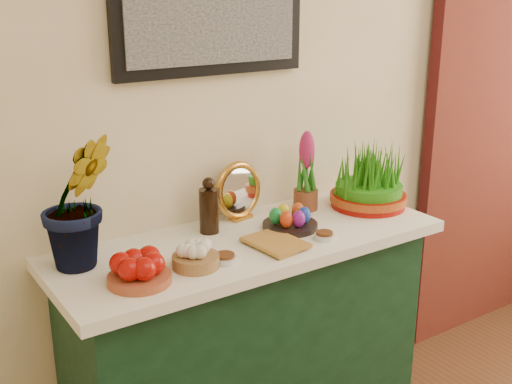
% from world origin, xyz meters
% --- Properties ---
extents(sideboard, '(1.30, 0.45, 0.85)m').
position_xyz_m(sideboard, '(-0.32, 2.00, 0.42)').
color(sideboard, '#153C20').
rests_on(sideboard, ground).
extents(tablecloth, '(1.40, 0.55, 0.04)m').
position_xyz_m(tablecloth, '(-0.32, 2.00, 0.87)').
color(tablecloth, white).
rests_on(tablecloth, sideboard).
extents(hyacinth_green, '(0.28, 0.24, 0.56)m').
position_xyz_m(hyacinth_green, '(-0.87, 2.10, 1.17)').
color(hyacinth_green, '#287C1E').
rests_on(hyacinth_green, tablecloth).
extents(apple_bowl, '(0.19, 0.19, 0.10)m').
position_xyz_m(apple_bowl, '(-0.78, 1.88, 0.93)').
color(apple_bowl, '#A14929').
rests_on(apple_bowl, tablecloth).
extents(garlic_basket, '(0.20, 0.20, 0.08)m').
position_xyz_m(garlic_basket, '(-0.59, 1.89, 0.92)').
color(garlic_basket, '#A27041').
rests_on(garlic_basket, tablecloth).
extents(vinegar_cruet, '(0.07, 0.07, 0.20)m').
position_xyz_m(vinegar_cruet, '(-0.40, 2.12, 0.98)').
color(vinegar_cruet, black).
rests_on(vinegar_cruet, tablecloth).
extents(mirror, '(0.23, 0.09, 0.22)m').
position_xyz_m(mirror, '(-0.24, 2.19, 1.00)').
color(mirror, '#C1832D').
rests_on(mirror, tablecloth).
extents(book, '(0.16, 0.22, 0.03)m').
position_xyz_m(book, '(-0.36, 1.88, 0.90)').
color(book, '#AF7B30').
rests_on(book, tablecloth).
extents(spice_dish_left, '(0.08, 0.08, 0.03)m').
position_xyz_m(spice_dish_left, '(-0.50, 1.86, 0.90)').
color(spice_dish_left, silver).
rests_on(spice_dish_left, tablecloth).
extents(spice_dish_right, '(0.07, 0.07, 0.03)m').
position_xyz_m(spice_dish_right, '(-0.11, 1.84, 0.90)').
color(spice_dish_right, silver).
rests_on(spice_dish_right, tablecloth).
extents(egg_plate, '(0.25, 0.25, 0.08)m').
position_xyz_m(egg_plate, '(-0.14, 1.99, 0.92)').
color(egg_plate, black).
rests_on(egg_plate, tablecloth).
extents(hyacinth_pink, '(0.10, 0.10, 0.31)m').
position_xyz_m(hyacinth_pink, '(0.03, 2.13, 1.03)').
color(hyacinth_pink, brown).
rests_on(hyacinth_pink, tablecloth).
extents(wheatgrass_sabzeh, '(0.31, 0.31, 0.25)m').
position_xyz_m(wheatgrass_sabzeh, '(0.26, 2.01, 1.00)').
color(wheatgrass_sabzeh, '#980D05').
rests_on(wheatgrass_sabzeh, tablecloth).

